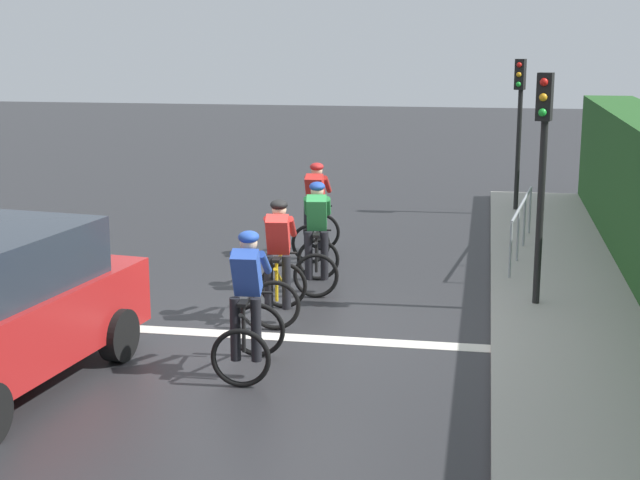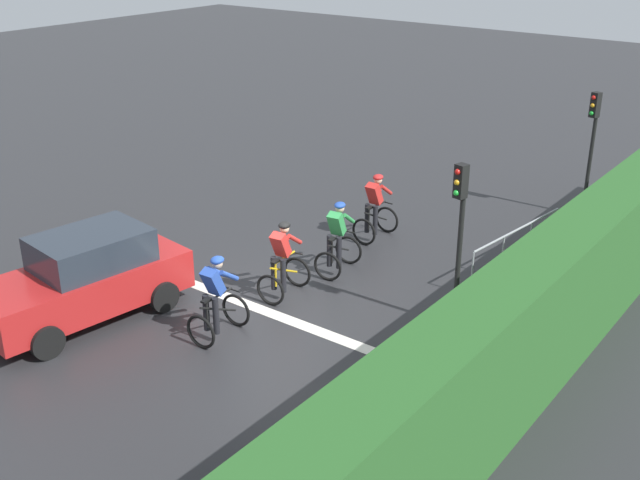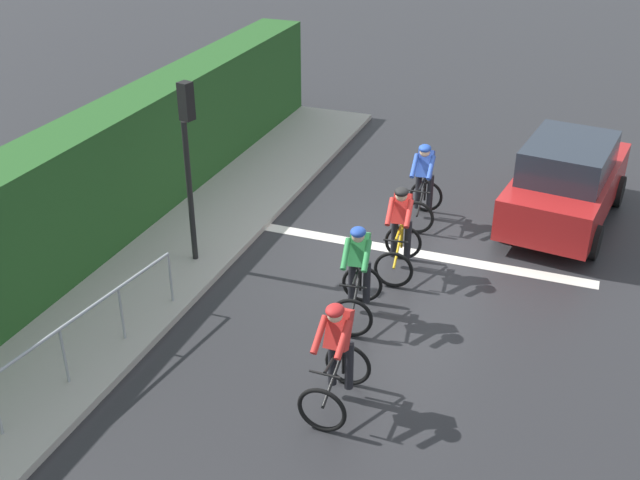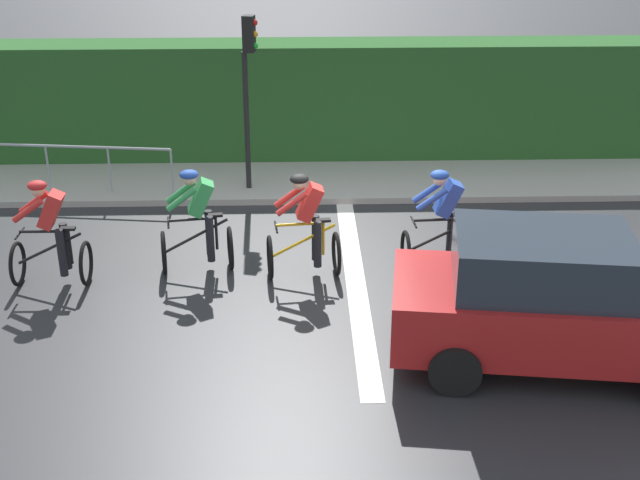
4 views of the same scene
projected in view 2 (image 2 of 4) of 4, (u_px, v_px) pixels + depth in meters
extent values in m
plane|color=#28282B|center=(275.00, 305.00, 16.08)|extent=(80.00, 80.00, 0.00)
cube|color=#ADA89E|center=(502.00, 324.00, 15.22)|extent=(2.80, 18.43, 0.12)
cube|color=tan|center=(548.00, 325.00, 14.61)|extent=(0.44, 18.43, 0.67)
cube|color=#265623|center=(569.00, 287.00, 14.10)|extent=(1.10, 18.43, 2.45)
cube|color=silver|center=(265.00, 311.00, 15.84)|extent=(7.00, 0.30, 0.01)
torus|color=black|center=(387.00, 220.00, 19.58)|extent=(0.68, 0.07, 0.68)
torus|color=black|center=(364.00, 232.00, 18.84)|extent=(0.68, 0.07, 0.68)
cylinder|color=black|center=(376.00, 216.00, 19.11)|extent=(0.05, 0.99, 0.51)
cylinder|color=black|center=(369.00, 219.00, 18.88)|extent=(0.04, 0.04, 0.55)
cylinder|color=black|center=(377.00, 205.00, 19.04)|extent=(0.05, 0.71, 0.04)
cube|color=black|center=(369.00, 208.00, 18.77)|extent=(0.10, 0.22, 0.04)
cylinder|color=black|center=(385.00, 202.00, 19.31)|extent=(0.42, 0.04, 0.03)
cube|color=red|center=(374.00, 194.00, 18.80)|extent=(0.30, 0.41, 0.57)
sphere|color=beige|center=(378.00, 180.00, 18.79)|extent=(0.20, 0.20, 0.20)
ellipsoid|color=red|center=(378.00, 177.00, 18.76)|extent=(0.24, 0.28, 0.14)
cylinder|color=black|center=(367.00, 218.00, 19.04)|extent=(0.12, 0.12, 0.74)
cylinder|color=black|center=(375.00, 220.00, 18.90)|extent=(0.12, 0.12, 0.74)
cylinder|color=red|center=(375.00, 187.00, 19.07)|extent=(0.09, 0.48, 0.37)
cylinder|color=red|center=(386.00, 190.00, 18.89)|extent=(0.09, 0.48, 0.37)
torus|color=black|center=(349.00, 250.00, 17.84)|extent=(0.68, 0.16, 0.68)
torus|color=black|center=(328.00, 266.00, 17.01)|extent=(0.68, 0.16, 0.68)
cylinder|color=black|center=(338.00, 248.00, 17.33)|extent=(0.19, 0.98, 0.51)
cylinder|color=black|center=(332.00, 252.00, 17.07)|extent=(0.04, 0.04, 0.55)
cylinder|color=black|center=(340.00, 236.00, 17.26)|extent=(0.15, 0.71, 0.04)
cube|color=black|center=(332.00, 239.00, 16.95)|extent=(0.13, 0.23, 0.04)
cylinder|color=black|center=(347.00, 231.00, 17.56)|extent=(0.42, 0.09, 0.03)
cube|color=green|center=(337.00, 224.00, 17.00)|extent=(0.36, 0.45, 0.57)
sphere|color=beige|center=(340.00, 208.00, 17.00)|extent=(0.20, 0.20, 0.20)
ellipsoid|color=#264CB2|center=(340.00, 205.00, 16.98)|extent=(0.28, 0.31, 0.14)
cylinder|color=black|center=(329.00, 251.00, 17.22)|extent=(0.12, 0.12, 0.74)
cylinder|color=black|center=(339.00, 253.00, 17.12)|extent=(0.12, 0.12, 0.74)
cylinder|color=green|center=(336.00, 216.00, 17.28)|extent=(0.16, 0.49, 0.37)
cylinder|color=green|center=(349.00, 218.00, 17.14)|extent=(0.16, 0.49, 0.37)
torus|color=black|center=(297.00, 272.00, 16.75)|extent=(0.68, 0.13, 0.68)
torus|color=black|center=(270.00, 290.00, 15.95)|extent=(0.68, 0.13, 0.68)
cylinder|color=gold|center=(284.00, 270.00, 16.25)|extent=(0.15, 0.99, 0.51)
cylinder|color=gold|center=(276.00, 274.00, 16.00)|extent=(0.04, 0.04, 0.55)
cylinder|color=gold|center=(285.00, 257.00, 16.18)|extent=(0.12, 0.71, 0.04)
cube|color=black|center=(275.00, 261.00, 15.89)|extent=(0.12, 0.23, 0.04)
cylinder|color=black|center=(294.00, 252.00, 16.48)|extent=(0.42, 0.07, 0.03)
cube|color=red|center=(281.00, 245.00, 15.93)|extent=(0.34, 0.44, 0.57)
sphere|color=beige|center=(284.00, 228.00, 15.93)|extent=(0.20, 0.20, 0.20)
ellipsoid|color=black|center=(284.00, 225.00, 15.90)|extent=(0.27, 0.30, 0.14)
cylinder|color=black|center=(274.00, 273.00, 16.16)|extent=(0.12, 0.12, 0.74)
cylinder|color=black|center=(283.00, 276.00, 16.04)|extent=(0.12, 0.12, 0.74)
cylinder|color=red|center=(282.00, 236.00, 16.21)|extent=(0.14, 0.48, 0.37)
cylinder|color=red|center=(295.00, 239.00, 16.06)|extent=(0.14, 0.48, 0.37)
torus|color=black|center=(236.00, 310.00, 15.15)|extent=(0.68, 0.10, 0.68)
torus|color=black|center=(201.00, 332.00, 14.37)|extent=(0.68, 0.10, 0.68)
cylinder|color=black|center=(218.00, 309.00, 14.66)|extent=(0.10, 0.99, 0.51)
cylinder|color=black|center=(207.00, 314.00, 14.42)|extent=(0.04, 0.04, 0.55)
cylinder|color=black|center=(219.00, 295.00, 14.59)|extent=(0.09, 0.72, 0.04)
cube|color=black|center=(206.00, 300.00, 14.30)|extent=(0.11, 0.23, 0.04)
cylinder|color=black|center=(231.00, 289.00, 14.88)|extent=(0.42, 0.06, 0.03)
cube|color=#2D51B7|center=(213.00, 282.00, 14.34)|extent=(0.32, 0.43, 0.57)
sphere|color=beige|center=(217.00, 264.00, 14.34)|extent=(0.20, 0.20, 0.20)
ellipsoid|color=#264CB2|center=(217.00, 260.00, 14.31)|extent=(0.26, 0.29, 0.14)
cylinder|color=black|center=(206.00, 313.00, 14.57)|extent=(0.12, 0.12, 0.74)
cylinder|color=black|center=(216.00, 316.00, 14.45)|extent=(0.12, 0.12, 0.74)
cylinder|color=#2D51B7|center=(216.00, 271.00, 14.62)|extent=(0.12, 0.48, 0.37)
cylinder|color=#2D51B7|center=(229.00, 276.00, 14.46)|extent=(0.12, 0.48, 0.37)
cube|color=#B21E1E|center=(84.00, 287.00, 15.29)|extent=(2.23, 4.29, 0.80)
cube|color=#262D38|center=(91.00, 249.00, 15.17)|extent=(1.77, 2.31, 0.66)
cylinder|color=black|center=(47.00, 342.00, 14.07)|extent=(0.30, 0.66, 0.64)
cylinder|color=black|center=(6.00, 311.00, 15.15)|extent=(0.30, 0.66, 0.64)
cylinder|color=black|center=(164.00, 296.00, 15.73)|extent=(0.30, 0.66, 0.64)
cylinder|color=black|center=(119.00, 272.00, 16.81)|extent=(0.30, 0.66, 0.64)
cylinder|color=black|center=(458.00, 263.00, 14.75)|extent=(0.10, 0.10, 2.70)
cube|color=black|center=(461.00, 181.00, 14.04)|extent=(0.24, 0.24, 0.64)
sphere|color=red|center=(458.00, 172.00, 13.89)|extent=(0.11, 0.11, 0.11)
sphere|color=orange|center=(457.00, 182.00, 13.97)|extent=(0.11, 0.11, 0.11)
sphere|color=green|center=(456.00, 193.00, 14.05)|extent=(0.11, 0.11, 0.11)
cylinder|color=black|center=(589.00, 167.00, 20.26)|extent=(0.10, 0.10, 2.70)
cube|color=black|center=(595.00, 105.00, 19.55)|extent=(0.25, 0.25, 0.64)
sphere|color=red|center=(594.00, 98.00, 19.41)|extent=(0.11, 0.11, 0.11)
sphere|color=orange|center=(593.00, 105.00, 19.49)|extent=(0.11, 0.11, 0.11)
sphere|color=green|center=(592.00, 113.00, 19.57)|extent=(0.11, 0.11, 0.11)
cylinder|color=#999EA3|center=(519.00, 229.00, 17.26)|extent=(0.48, 3.52, 0.05)
cylinder|color=#999EA3|center=(472.00, 274.00, 16.29)|extent=(0.04, 0.04, 1.00)
cylinder|color=#999EA3|center=(502.00, 257.00, 17.07)|extent=(0.04, 0.04, 1.00)
cylinder|color=#999EA3|center=(530.00, 242.00, 17.85)|extent=(0.04, 0.04, 1.00)
cylinder|color=#999EA3|center=(555.00, 228.00, 18.63)|extent=(0.04, 0.04, 1.00)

